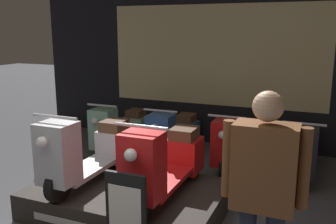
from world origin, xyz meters
name	(u,v)px	position (x,y,z in m)	size (l,w,h in m)	color
shop_wall_back	(215,53)	(0.00, 4.19, 1.60)	(6.80, 0.09, 3.20)	black
display_platform	(128,199)	(-0.14, 1.29, 0.15)	(2.06, 1.32, 0.30)	#2D2823
scooter_display_left	(89,151)	(-0.61, 1.27, 0.66)	(0.51, 1.55, 0.88)	black
scooter_display_right	(165,162)	(0.32, 1.27, 0.66)	(0.51, 1.55, 0.88)	black
scooter_backrow_0	(121,130)	(-1.30, 3.18, 0.35)	(0.51, 1.55, 0.88)	black
scooter_backrow_1	(174,136)	(-0.34, 3.18, 0.35)	(0.51, 1.55, 0.88)	black
scooter_backrow_2	(235,143)	(0.62, 3.18, 0.35)	(0.51, 1.55, 0.88)	black
scooter_backrow_3	(303,151)	(1.57, 3.18, 0.35)	(0.51, 1.55, 0.88)	black
person_right_browsing	(263,185)	(1.42, 0.42, 0.94)	(0.59, 0.24, 1.60)	#232838
price_sign_board	(126,221)	(0.33, 0.42, 0.43)	(0.37, 0.04, 0.86)	black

